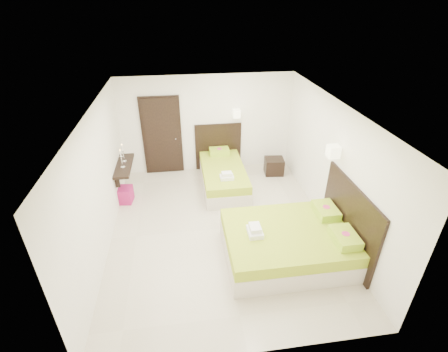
{
  "coord_description": "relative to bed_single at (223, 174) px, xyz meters",
  "views": [
    {
      "loc": [
        -0.71,
        -5.35,
        4.35
      ],
      "look_at": [
        0.1,
        0.3,
        1.1
      ],
      "focal_mm": 26.0,
      "sensor_mm": 36.0,
      "label": 1
    }
  ],
  "objects": [
    {
      "name": "nightstand",
      "position": [
        1.46,
        0.39,
        -0.09
      ],
      "size": [
        0.54,
        0.49,
        0.44
      ],
      "primitive_type": "cube",
      "rotation": [
        0.0,
        0.0,
        -0.11
      ],
      "color": "black",
      "rests_on": "ground"
    },
    {
      "name": "bed_single",
      "position": [
        0.0,
        0.0,
        0.0
      ],
      "size": [
        1.26,
        2.09,
        1.73
      ],
      "color": "beige",
      "rests_on": "ground"
    },
    {
      "name": "bed_double",
      "position": [
        0.9,
        -2.75,
        0.03
      ],
      "size": [
        2.29,
        1.95,
        1.89
      ],
      "color": "beige",
      "rests_on": "ground"
    },
    {
      "name": "console_shelf",
      "position": [
        -2.37,
        -0.18,
        0.5
      ],
      "size": [
        0.35,
        1.2,
        0.78
      ],
      "color": "black",
      "rests_on": "ground"
    },
    {
      "name": "door",
      "position": [
        -1.49,
        0.91,
        0.74
      ],
      "size": [
        1.02,
        0.15,
        2.14
      ],
      "color": "black",
      "rests_on": "ground"
    },
    {
      "name": "ottoman",
      "position": [
        -2.42,
        -0.45,
        -0.13
      ],
      "size": [
        0.41,
        0.41,
        0.37
      ],
      "primitive_type": "cube",
      "rotation": [
        0.0,
        0.0,
        -0.12
      ],
      "color": "#991455",
      "rests_on": "ground"
    },
    {
      "name": "floor",
      "position": [
        -0.29,
        -1.78,
        -0.31
      ],
      "size": [
        5.5,
        5.5,
        0.0
      ],
      "primitive_type": "plane",
      "color": "beige",
      "rests_on": "ground"
    }
  ]
}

